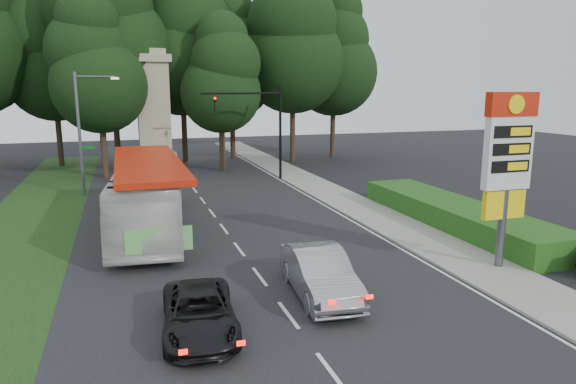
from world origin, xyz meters
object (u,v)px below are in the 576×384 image
object	(u,v)px
monument	(154,111)
sedan_silver	(320,273)
gas_station_pylon	(508,157)
traffic_signal_mast	(264,119)
suv_charcoal	(199,312)
streetlight_signs	(83,128)
transit_bus	(149,195)

from	to	relation	value
monument	sedan_silver	size ratio (longest dim) A/B	2.04
gas_station_pylon	sedan_silver	world-z (taller)	gas_station_pylon
traffic_signal_mast	monument	bearing A→B (deg)	142.00
suv_charcoal	streetlight_signs	bearing A→B (deg)	105.97
gas_station_pylon	suv_charcoal	bearing A→B (deg)	-171.65
streetlight_signs	monument	distance (m)	9.44
transit_bus	gas_station_pylon	bearing A→B (deg)	-32.79
transit_bus	sedan_silver	world-z (taller)	transit_bus
gas_station_pylon	transit_bus	size ratio (longest dim) A/B	0.54
gas_station_pylon	monument	bearing A→B (deg)	111.80
monument	sedan_silver	xyz separation A→B (m)	(3.50, -28.34, -4.29)
gas_station_pylon	monument	world-z (taller)	monument
streetlight_signs	suv_charcoal	world-z (taller)	streetlight_signs
gas_station_pylon	traffic_signal_mast	xyz separation A→B (m)	(-3.52, 22.00, 0.22)
streetlight_signs	sedan_silver	distance (m)	22.35
streetlight_signs	suv_charcoal	distance (m)	22.50
gas_station_pylon	traffic_signal_mast	bearing A→B (deg)	99.09
monument	suv_charcoal	world-z (taller)	monument
streetlight_signs	sedan_silver	xyz separation A→B (m)	(8.49, -20.35, -3.63)
monument	suv_charcoal	bearing A→B (deg)	-91.54
sedan_silver	streetlight_signs	bearing A→B (deg)	117.40
streetlight_signs	sedan_silver	world-z (taller)	streetlight_signs
traffic_signal_mast	streetlight_signs	xyz separation A→B (m)	(-12.67, -1.99, -0.23)
suv_charcoal	sedan_silver	bearing A→B (deg)	23.41
sedan_silver	monument	bearing A→B (deg)	101.81
gas_station_pylon	transit_bus	bearing A→B (deg)	141.78
streetlight_signs	monument	world-z (taller)	monument
streetlight_signs	transit_bus	xyz separation A→B (m)	(3.49, -10.02, -2.66)
monument	traffic_signal_mast	bearing A→B (deg)	-38.00
transit_bus	sedan_silver	xyz separation A→B (m)	(5.00, -10.34, -0.96)
monument	suv_charcoal	size ratio (longest dim) A/B	2.25
traffic_signal_mast	transit_bus	xyz separation A→B (m)	(-9.18, -12.00, -2.90)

